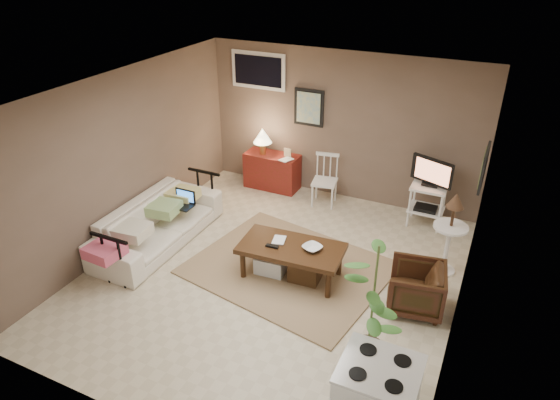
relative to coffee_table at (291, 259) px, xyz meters
The scene contains 19 objects.
floor 0.36m from the coffee_table, 166.03° to the right, with size 5.00×5.00×0.00m, color #C1B293.
art_back 2.80m from the coffee_table, 107.80° to the left, with size 0.50×0.03×0.60m, color black.
art_right 2.56m from the coffee_table, 26.44° to the left, with size 0.03×0.60×0.45m, color black.
window 3.39m from the coffee_table, 124.73° to the left, with size 0.96×0.03×0.60m, color silver.
rug 0.31m from the coffee_table, 123.39° to the left, with size 2.41×1.93×0.02m, color #977D58.
coffee_table is the anchor object (origin of this frame).
sofa 2.03m from the coffee_table, behind, with size 2.12×0.62×0.83m, color beige.
sofa_pillows 2.01m from the coffee_table, behind, with size 0.41×2.02×0.14m, color beige, non-canonical shape.
sofa_end_rails 1.91m from the coffee_table, behind, with size 0.57×2.12×0.71m, color black, non-canonical shape.
laptop 1.87m from the coffee_table, behind, with size 0.33×0.24×0.22m.
red_console 2.59m from the coffee_table, 121.53° to the left, with size 0.92×0.41×1.07m.
spindle_chair 2.07m from the coffee_table, 98.81° to the left, with size 0.43×0.43×0.83m.
tv_stand 2.45m from the coffee_table, 57.72° to the left, with size 0.62×0.42×1.08m.
side_table 2.05m from the coffee_table, 28.54° to the left, with size 0.43×0.43×1.15m.
armchair 1.57m from the coffee_table, ahead, with size 0.61×0.57×0.63m, color black.
potted_plant 1.80m from the coffee_table, 39.47° to the right, with size 0.38×0.38×1.52m.
bowl 0.41m from the coffee_table, ahead, with size 0.23×0.06×0.23m, color #3B2010.
book_table 0.40m from the coffee_table, behind, with size 0.16×0.02×0.21m, color #3B2010.
book_console 2.43m from the coffee_table, 117.38° to the left, with size 0.16×0.02×0.22m, color #3B2010.
Camera 1 is at (2.33, -4.72, 3.91)m, focal length 32.00 mm.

